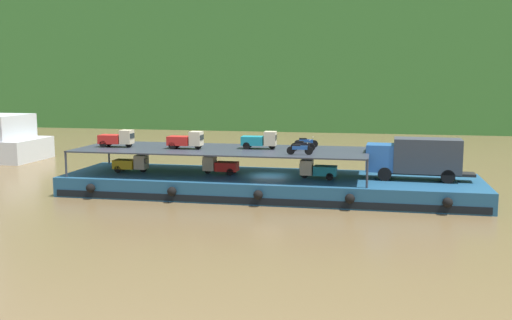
{
  "coord_description": "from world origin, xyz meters",
  "views": [
    {
      "loc": [
        7.84,
        -43.79,
        9.01
      ],
      "look_at": [
        -1.04,
        0.0,
        2.7
      ],
      "focal_mm": 40.85,
      "sensor_mm": 36.0,
      "label": 1
    }
  ],
  "objects_px": {
    "mini_truck_upper_mid": "(186,140)",
    "mini_truck_upper_fore": "(260,140)",
    "motorcycle_upper_centre": "(303,145)",
    "covered_lorry": "(416,157)",
    "mini_truck_lower_mid": "(318,170)",
    "motorcycle_upper_port": "(299,149)",
    "mini_truck_upper_stern": "(117,138)",
    "mini_truck_lower_stern": "(131,163)",
    "cargo_barge": "(269,185)",
    "mini_truck_lower_aft": "(220,165)",
    "motorcycle_upper_stbd": "(306,142)"
  },
  "relations": [
    {
      "from": "mini_truck_upper_stern",
      "to": "motorcycle_upper_centre",
      "type": "distance_m",
      "value": 14.96
    },
    {
      "from": "mini_truck_lower_aft",
      "to": "mini_truck_upper_fore",
      "type": "xyz_separation_m",
      "value": [
        3.05,
        0.69,
        2.0
      ]
    },
    {
      "from": "mini_truck_upper_fore",
      "to": "motorcycle_upper_stbd",
      "type": "height_order",
      "value": "mini_truck_upper_fore"
    },
    {
      "from": "covered_lorry",
      "to": "mini_truck_upper_fore",
      "type": "relative_size",
      "value": 2.85
    },
    {
      "from": "mini_truck_lower_stern",
      "to": "motorcycle_upper_port",
      "type": "bearing_deg",
      "value": -7.6
    },
    {
      "from": "mini_truck_lower_aft",
      "to": "mini_truck_lower_mid",
      "type": "distance_m",
      "value": 7.76
    },
    {
      "from": "covered_lorry",
      "to": "mini_truck_lower_mid",
      "type": "relative_size",
      "value": 2.86
    },
    {
      "from": "covered_lorry",
      "to": "motorcycle_upper_centre",
      "type": "height_order",
      "value": "covered_lorry"
    },
    {
      "from": "mini_truck_lower_stern",
      "to": "mini_truck_upper_stern",
      "type": "bearing_deg",
      "value": -179.36
    },
    {
      "from": "cargo_barge",
      "to": "motorcycle_upper_stbd",
      "type": "xyz_separation_m",
      "value": [
        2.57,
        2.28,
        3.18
      ]
    },
    {
      "from": "mini_truck_upper_mid",
      "to": "mini_truck_upper_fore",
      "type": "distance_m",
      "value": 5.78
    },
    {
      "from": "mini_truck_lower_aft",
      "to": "motorcycle_upper_stbd",
      "type": "bearing_deg",
      "value": 19.42
    },
    {
      "from": "cargo_barge",
      "to": "covered_lorry",
      "type": "height_order",
      "value": "covered_lorry"
    },
    {
      "from": "mini_truck_lower_stern",
      "to": "mini_truck_lower_mid",
      "type": "distance_m",
      "value": 15.01
    },
    {
      "from": "mini_truck_upper_fore",
      "to": "mini_truck_upper_mid",
      "type": "bearing_deg",
      "value": -168.71
    },
    {
      "from": "mini_truck_upper_stern",
      "to": "motorcycle_upper_stbd",
      "type": "height_order",
      "value": "mini_truck_upper_stern"
    },
    {
      "from": "mini_truck_lower_stern",
      "to": "mini_truck_lower_mid",
      "type": "xyz_separation_m",
      "value": [
        15.0,
        -0.17,
        0.0
      ]
    },
    {
      "from": "covered_lorry",
      "to": "mini_truck_lower_aft",
      "type": "distance_m",
      "value": 14.96
    },
    {
      "from": "mini_truck_upper_stern",
      "to": "mini_truck_lower_stern",
      "type": "bearing_deg",
      "value": 0.64
    },
    {
      "from": "mini_truck_lower_mid",
      "to": "mini_truck_upper_fore",
      "type": "xyz_separation_m",
      "value": [
        -4.69,
        1.24,
        2.0
      ]
    },
    {
      "from": "mini_truck_upper_fore",
      "to": "motorcycle_upper_centre",
      "type": "relative_size",
      "value": 1.47
    },
    {
      "from": "covered_lorry",
      "to": "mini_truck_lower_mid",
      "type": "distance_m",
      "value": 7.31
    },
    {
      "from": "mini_truck_upper_stern",
      "to": "motorcycle_upper_port",
      "type": "xyz_separation_m",
      "value": [
        15.0,
        -1.83,
        -0.26
      ]
    },
    {
      "from": "mini_truck_lower_stern",
      "to": "cargo_barge",
      "type": "bearing_deg",
      "value": 1.98
    },
    {
      "from": "mini_truck_lower_stern",
      "to": "mini_truck_lower_aft",
      "type": "relative_size",
      "value": 1.0
    },
    {
      "from": "mini_truck_lower_aft",
      "to": "covered_lorry",
      "type": "bearing_deg",
      "value": 1.57
    },
    {
      "from": "mini_truck_lower_mid",
      "to": "motorcycle_upper_centre",
      "type": "relative_size",
      "value": 1.46
    },
    {
      "from": "covered_lorry",
      "to": "motorcycle_upper_port",
      "type": "distance_m",
      "value": 8.8
    },
    {
      "from": "mini_truck_lower_aft",
      "to": "motorcycle_upper_stbd",
      "type": "relative_size",
      "value": 1.45
    },
    {
      "from": "mini_truck_lower_stern",
      "to": "mini_truck_upper_mid",
      "type": "bearing_deg",
      "value": -0.73
    },
    {
      "from": "mini_truck_upper_stern",
      "to": "motorcycle_upper_centre",
      "type": "bearing_deg",
      "value": 1.65
    },
    {
      "from": "mini_truck_lower_aft",
      "to": "mini_truck_upper_mid",
      "type": "xyz_separation_m",
      "value": [
        -2.62,
        -0.44,
        2.0
      ]
    },
    {
      "from": "mini_truck_lower_stern",
      "to": "motorcycle_upper_stbd",
      "type": "distance_m",
      "value": 14.12
    },
    {
      "from": "motorcycle_upper_stbd",
      "to": "covered_lorry",
      "type": "bearing_deg",
      "value": -12.58
    },
    {
      "from": "mini_truck_upper_stern",
      "to": "motorcycle_upper_stbd",
      "type": "relative_size",
      "value": 1.45
    },
    {
      "from": "mini_truck_lower_mid",
      "to": "motorcycle_upper_port",
      "type": "relative_size",
      "value": 1.45
    },
    {
      "from": "mini_truck_lower_stern",
      "to": "motorcycle_upper_centre",
      "type": "relative_size",
      "value": 1.45
    },
    {
      "from": "covered_lorry",
      "to": "motorcycle_upper_stbd",
      "type": "height_order",
      "value": "covered_lorry"
    },
    {
      "from": "mini_truck_lower_stern",
      "to": "motorcycle_upper_stbd",
      "type": "relative_size",
      "value": 1.44
    },
    {
      "from": "mini_truck_upper_fore",
      "to": "motorcycle_upper_centre",
      "type": "height_order",
      "value": "mini_truck_upper_fore"
    },
    {
      "from": "covered_lorry",
      "to": "motorcycle_upper_stbd",
      "type": "relative_size",
      "value": 4.16
    },
    {
      "from": "mini_truck_lower_mid",
      "to": "motorcycle_upper_centre",
      "type": "xyz_separation_m",
      "value": [
        -1.23,
        0.59,
        1.74
      ]
    },
    {
      "from": "mini_truck_lower_stern",
      "to": "mini_truck_upper_stern",
      "type": "relative_size",
      "value": 1.0
    },
    {
      "from": "mini_truck_upper_stern",
      "to": "motorcycle_upper_centre",
      "type": "relative_size",
      "value": 1.45
    },
    {
      "from": "mini_truck_lower_aft",
      "to": "motorcycle_upper_port",
      "type": "distance_m",
      "value": 7.14
    },
    {
      "from": "mini_truck_lower_aft",
      "to": "mini_truck_lower_mid",
      "type": "xyz_separation_m",
      "value": [
        7.74,
        -0.55,
        0.0
      ]
    },
    {
      "from": "mini_truck_lower_mid",
      "to": "motorcycle_upper_centre",
      "type": "distance_m",
      "value": 2.21
    },
    {
      "from": "mini_truck_lower_aft",
      "to": "motorcycle_upper_centre",
      "type": "height_order",
      "value": "motorcycle_upper_centre"
    },
    {
      "from": "motorcycle_upper_stbd",
      "to": "motorcycle_upper_port",
      "type": "bearing_deg",
      "value": -89.19
    },
    {
      "from": "mini_truck_upper_stern",
      "to": "mini_truck_upper_fore",
      "type": "xyz_separation_m",
      "value": [
        11.49,
        1.09,
        0.0
      ]
    }
  ]
}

